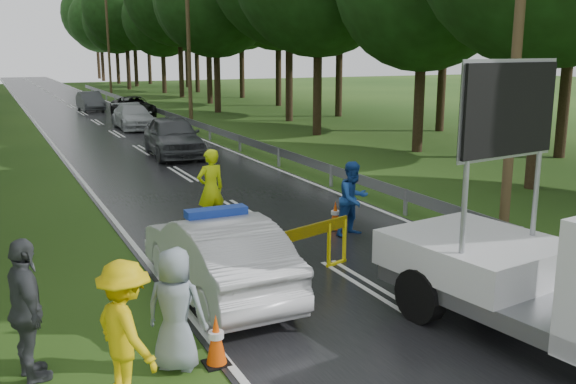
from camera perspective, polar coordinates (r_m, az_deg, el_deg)
ground at (r=12.03m, az=7.06°, el=-8.34°), size 160.00×160.00×0.00m
road at (r=40.14m, az=-16.60°, el=5.95°), size 7.00×140.00×0.02m
guardrail at (r=40.50m, az=-11.36°, el=7.05°), size 0.12×60.06×0.70m
utility_pole_near at (r=16.11m, az=19.89°, el=14.65°), size 1.40×0.24×10.00m
utility_pole_mid at (r=39.13m, az=-8.85°, el=13.58°), size 1.40×0.24×10.00m
utility_pole_far at (r=64.45m, az=-15.70°, el=12.82°), size 1.40×0.24×10.00m
police_sedan at (r=11.40m, az=-6.30°, el=-5.66°), size 1.62×4.40×1.58m
work_truck at (r=9.96m, az=24.09°, el=-7.13°), size 2.95×5.39×4.09m
barrier at (r=12.24m, az=1.46°, el=-4.18°), size 2.30×0.80×1.00m
officer at (r=15.58m, az=-6.88°, el=0.26°), size 0.78×0.57×1.96m
civilian at (r=14.97m, az=5.83°, el=-0.61°), size 0.98×0.84×1.76m
bystander_left at (r=8.25m, az=-14.22°, el=-11.95°), size 0.99×1.32×1.81m
bystander_mid at (r=9.10m, az=-22.22°, el=-9.73°), size 0.66×1.20×1.94m
bystander_right at (r=8.90m, az=-9.96°, el=-10.23°), size 1.00×0.93×1.71m
queue_car_first at (r=26.60m, az=-10.17°, el=4.90°), size 2.29×4.92×1.63m
queue_car_second at (r=36.38m, az=-13.57°, el=6.52°), size 1.88×4.56×1.32m
queue_car_third at (r=42.48m, az=-13.59°, el=7.35°), size 2.21×4.77×1.32m
queue_car_fourth at (r=48.07m, az=-17.17°, el=7.72°), size 1.50×4.10×1.34m
cone_near_left at (r=9.10m, az=-6.41°, el=-12.98°), size 0.35×0.35×0.75m
cone_center at (r=13.01m, az=-1.01°, el=-4.89°), size 0.36×0.36×0.77m
cone_far at (r=15.49m, az=4.22°, el=-2.14°), size 0.34×0.34×0.73m
cone_left_mid at (r=11.41m, az=-10.20°, el=-7.78°), size 0.34×0.34×0.72m
cone_right at (r=14.42m, az=11.98°, el=-3.65°), size 0.31×0.31×0.65m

